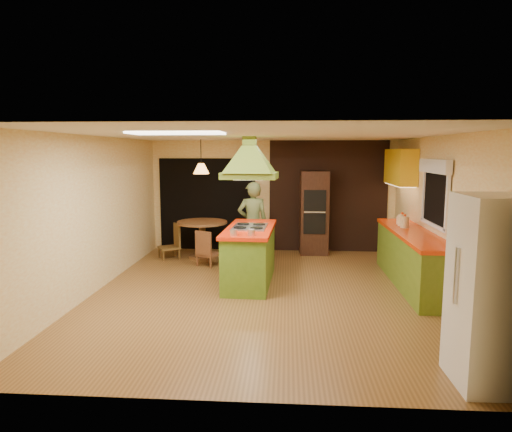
# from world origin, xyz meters

# --- Properties ---
(ground) EXTENTS (6.50, 6.50, 0.00)m
(ground) POSITION_xyz_m (0.00, 0.00, 0.00)
(ground) COLOR brown
(ground) RESTS_ON ground
(room_walls) EXTENTS (5.50, 6.50, 6.50)m
(room_walls) POSITION_xyz_m (0.00, 0.00, 1.25)
(room_walls) COLOR #F9E8B3
(room_walls) RESTS_ON ground
(ceiling_plane) EXTENTS (6.50, 6.50, 0.00)m
(ceiling_plane) POSITION_xyz_m (0.00, 0.00, 2.50)
(ceiling_plane) COLOR silver
(ceiling_plane) RESTS_ON room_walls
(brick_panel) EXTENTS (2.64, 0.03, 2.50)m
(brick_panel) POSITION_xyz_m (1.25, 3.23, 1.25)
(brick_panel) COLOR #381E14
(brick_panel) RESTS_ON ground
(nook_opening) EXTENTS (2.20, 0.03, 2.10)m
(nook_opening) POSITION_xyz_m (-1.50, 3.23, 1.05)
(nook_opening) COLOR black
(nook_opening) RESTS_ON ground
(right_counter) EXTENTS (0.62, 3.05, 0.92)m
(right_counter) POSITION_xyz_m (2.45, 0.60, 0.46)
(right_counter) COLOR olive
(right_counter) RESTS_ON ground
(upper_cabinets) EXTENTS (0.34, 1.40, 0.70)m
(upper_cabinets) POSITION_xyz_m (2.57, 2.20, 1.95)
(upper_cabinets) COLOR yellow
(upper_cabinets) RESTS_ON room_walls
(window_right) EXTENTS (0.12, 1.35, 1.06)m
(window_right) POSITION_xyz_m (2.70, 0.40, 1.77)
(window_right) COLOR black
(window_right) RESTS_ON room_walls
(fluor_panel) EXTENTS (1.20, 0.60, 0.03)m
(fluor_panel) POSITION_xyz_m (-1.10, -1.20, 2.48)
(fluor_panel) COLOR white
(fluor_panel) RESTS_ON ceiling_plane
(kitchen_island) EXTENTS (0.86, 1.97, 0.98)m
(kitchen_island) POSITION_xyz_m (-0.30, 0.57, 0.49)
(kitchen_island) COLOR #5D8521
(kitchen_island) RESTS_ON ground
(range_hood) EXTENTS (0.96, 0.72, 0.78)m
(range_hood) POSITION_xyz_m (-0.30, 0.57, 2.26)
(range_hood) COLOR #586F1B
(range_hood) RESTS_ON ceiling_plane
(man) EXTENTS (0.68, 0.52, 1.66)m
(man) POSITION_xyz_m (-0.35, 1.89, 0.83)
(man) COLOR #535F32
(man) RESTS_ON ground
(refrigerator) EXTENTS (0.78, 0.74, 1.85)m
(refrigerator) POSITION_xyz_m (2.34, -2.74, 0.93)
(refrigerator) COLOR white
(refrigerator) RESTS_ON ground
(wall_oven) EXTENTS (0.62, 0.62, 1.83)m
(wall_oven) POSITION_xyz_m (0.92, 2.95, 0.92)
(wall_oven) COLOR #3F2114
(wall_oven) RESTS_ON ground
(dining_table) EXTENTS (1.06, 1.06, 0.79)m
(dining_table) POSITION_xyz_m (-1.46, 2.35, 0.56)
(dining_table) COLOR brown
(dining_table) RESTS_ON ground
(chair_left) EXTENTS (0.55, 0.55, 0.73)m
(chair_left) POSITION_xyz_m (-2.16, 2.25, 0.37)
(chair_left) COLOR brown
(chair_left) RESTS_ON ground
(chair_near) EXTENTS (0.53, 0.53, 0.72)m
(chair_near) POSITION_xyz_m (-1.21, 1.70, 0.36)
(chair_near) COLOR brown
(chair_near) RESTS_ON ground
(pendant_lamp) EXTENTS (0.43, 0.43, 0.22)m
(pendant_lamp) POSITION_xyz_m (-1.46, 2.35, 1.90)
(pendant_lamp) COLOR #FF9E3F
(pendant_lamp) RESTS_ON ceiling_plane
(canister_large) EXTENTS (0.19, 0.19, 0.21)m
(canister_large) POSITION_xyz_m (2.40, 1.20, 1.02)
(canister_large) COLOR #F1E9C2
(canister_large) RESTS_ON right_counter
(canister_medium) EXTENTS (0.19, 0.19, 0.20)m
(canister_medium) POSITION_xyz_m (2.40, 1.01, 1.02)
(canister_medium) COLOR beige
(canister_medium) RESTS_ON right_counter
(canister_small) EXTENTS (0.12, 0.12, 0.15)m
(canister_small) POSITION_xyz_m (2.40, 1.38, 1.00)
(canister_small) COLOR #F6E8C5
(canister_small) RESTS_ON right_counter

